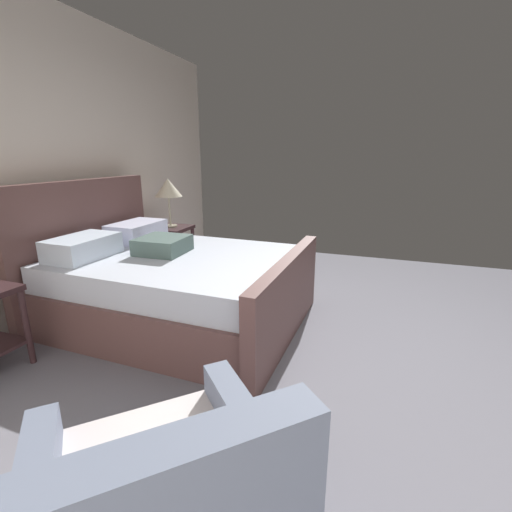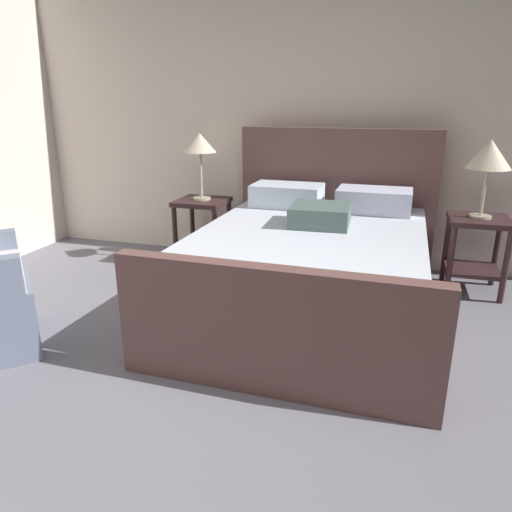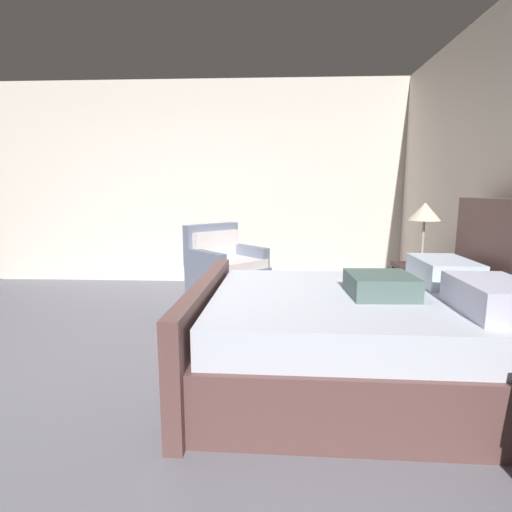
% 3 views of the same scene
% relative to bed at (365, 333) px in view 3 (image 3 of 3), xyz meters
% --- Properties ---
extents(ground_plane, '(5.69, 5.78, 0.02)m').
position_rel_bed_xyz_m(ground_plane, '(-0.11, -1.75, -0.36)').
color(ground_plane, slate).
extents(wall_side_left, '(0.12, 5.90, 2.76)m').
position_rel_bed_xyz_m(wall_side_left, '(-3.01, -1.75, 1.03)').
color(wall_side_left, silver).
rests_on(wall_side_left, ground).
extents(bed, '(1.72, 2.16, 1.23)m').
position_rel_bed_xyz_m(bed, '(0.00, 0.00, 0.00)').
color(bed, brown).
rests_on(bed, ground).
extents(nightstand_left, '(0.44, 0.44, 0.60)m').
position_rel_bed_xyz_m(nightstand_left, '(-1.15, 0.77, 0.05)').
color(nightstand_left, '#352022').
rests_on(nightstand_left, ground).
extents(table_lamp_left, '(0.29, 0.29, 0.58)m').
position_rel_bed_xyz_m(table_lamp_left, '(-1.15, 0.77, 0.73)').
color(table_lamp_left, '#B7B293').
rests_on(table_lamp_left, nightstand_left).
extents(armchair, '(1.03, 1.03, 0.90)m').
position_rel_bed_xyz_m(armchair, '(-1.92, -1.17, -0.01)').
color(armchair, slate).
rests_on(armchair, ground).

